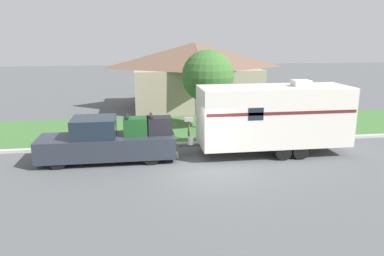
{
  "coord_description": "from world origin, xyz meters",
  "views": [
    {
      "loc": [
        -2.78,
        -14.86,
        5.55
      ],
      "look_at": [
        -0.28,
        1.78,
        1.4
      ],
      "focal_mm": 35.0,
      "sensor_mm": 36.0,
      "label": 1
    }
  ],
  "objects": [
    {
      "name": "mailbox",
      "position": [
        -0.02,
        4.75,
        0.97
      ],
      "size": [
        0.48,
        0.2,
        1.26
      ],
      "color": "brown",
      "rests_on": "ground_plane"
    },
    {
      "name": "pickup_truck",
      "position": [
        -4.09,
        1.78,
        0.92
      ],
      "size": [
        6.18,
        1.95,
        2.1
      ],
      "color": "black",
      "rests_on": "ground_plane"
    },
    {
      "name": "tree_in_yard",
      "position": [
        1.46,
        7.03,
        3.22
      ],
      "size": [
        3.12,
        3.12,
        4.79
      ],
      "color": "brown",
      "rests_on": "ground_plane"
    },
    {
      "name": "curb_strip",
      "position": [
        0.0,
        3.75,
        0.07
      ],
      "size": [
        80.0,
        0.3,
        0.14
      ],
      "color": "#ADADA8",
      "rests_on": "ground_plane"
    },
    {
      "name": "lawn_strip",
      "position": [
        0.0,
        7.4,
        0.01
      ],
      "size": [
        80.0,
        7.0,
        0.03
      ],
      "color": "#3D6B33",
      "rests_on": "ground_plane"
    },
    {
      "name": "ground_plane",
      "position": [
        0.0,
        0.0,
        0.0
      ],
      "size": [
        120.0,
        120.0,
        0.0
      ],
      "primitive_type": "plane",
      "color": "#515456"
    },
    {
      "name": "house_across_street",
      "position": [
        1.82,
        14.37,
        2.63
      ],
      "size": [
        10.14,
        7.4,
        5.08
      ],
      "color": "gray",
      "rests_on": "ground_plane"
    },
    {
      "name": "travel_trailer",
      "position": [
        3.65,
        1.78,
        1.87
      ],
      "size": [
        8.07,
        2.45,
        3.54
      ],
      "color": "black",
      "rests_on": "ground_plane"
    }
  ]
}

